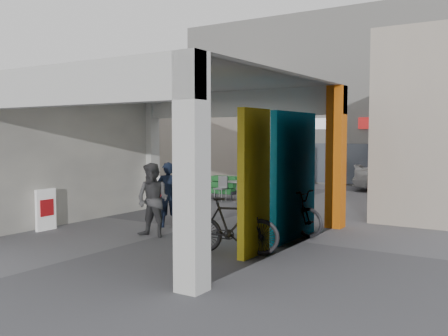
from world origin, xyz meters
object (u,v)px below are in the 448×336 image
Objects in this scene: border_collie at (190,220)px; man_elderly at (275,190)px; man_crates at (283,172)px; cafe_set at (239,192)px; white_van at (410,173)px; man_back_turned at (153,200)px; man_with_dog at (168,195)px; bicycle_rear at (232,226)px; produce_stand at (223,190)px; bicycle_front at (285,211)px.

man_elderly is at bearing 86.26° from border_collie.
border_collie is at bearing 118.34° from man_crates.
white_van is (4.49, 5.84, 0.45)m from cafe_set.
man_crates reaches higher than border_collie.
cafe_set is 1.97m from man_crates.
man_back_turned is at bearing 115.78° from man_crates.
bicycle_rear is (2.82, -1.53, -0.26)m from man_with_dog.
man_back_turned is 0.89× the size of man_crates.
man_with_dog is (1.80, -5.35, 0.49)m from produce_stand.
man_elderly is 3.83m from bicycle_rear.
man_elderly is (2.99, -3.11, 0.54)m from cafe_set.
bicycle_rear is at bearing -31.14° from produce_stand.
white_van reaches higher than produce_stand.
man_crates reaches higher than cafe_set.
man_elderly reaches higher than bicycle_rear.
cafe_set is at bearing 128.00° from white_van.
man_elderly is at bearing -15.92° from produce_stand.
man_with_dog is 0.81× the size of bicycle_front.
produce_stand is 2.09× the size of border_collie.
bicycle_front is 0.45× the size of white_van.
white_van is at bearing -20.72° from bicycle_rear.
man_back_turned is 0.83× the size of bicycle_front.
border_collie is at bearing 140.08° from man_with_dog.
man_elderly is at bearing -46.13° from cafe_set.
man_elderly reaches higher than cafe_set.
cafe_set is 0.71× the size of bicycle_front.
man_back_turned is 2.41m from bicycle_rear.
white_van is (0.54, 12.65, 0.20)m from bicycle_rear.
man_crates reaches higher than man_elderly.
border_collie is 0.31× the size of man_crates.
man_crates reaches higher than man_with_dog.
cafe_set is at bearing 133.54° from border_collie.
cafe_set is 0.85× the size of man_back_turned.
cafe_set reaches higher than border_collie.
cafe_set is 5.42m from man_with_dog.
man_elderly is at bearing -170.01° from man_with_dog.
white_van is at bearing 52.46° from cafe_set.
bicycle_front is at bearing -18.25° from bicycle_rear.
man_elderly reaches higher than white_van.
man_with_dog is (1.12, -5.28, 0.51)m from cafe_set.
border_collie is 0.35× the size of man_back_turned.
border_collie is at bearing -118.57° from man_elderly.
cafe_set is 0.76× the size of man_crates.
border_collie is 11.46m from white_van.
man_crates is (-0.63, 8.00, 0.10)m from man_back_turned.
man_back_turned is at bearing -113.25° from man_elderly.
bicycle_rear is at bearing -172.17° from bicycle_front.
man_back_turned is at bearing -45.71° from produce_stand.
man_crates is at bearing 33.89° from bicycle_front.
cafe_set is 2.41× the size of border_collie.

